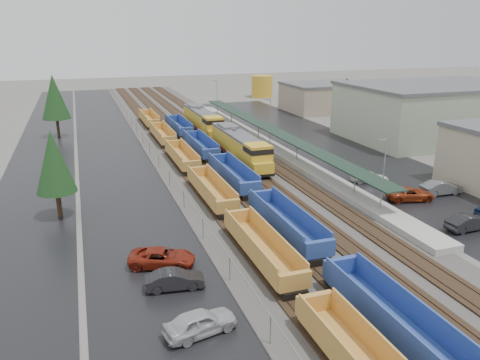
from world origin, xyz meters
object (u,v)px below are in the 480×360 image
object	(u,v)px
parked_car_west_b	(175,280)
parked_car_east_b	(410,194)
well_string_blue	(255,196)
well_string_yellow	(211,190)
locomotive_trail	(203,121)
storage_tank	(262,86)
parked_car_east_e	(441,188)
parked_car_west_a	(200,322)
parked_car_east_a	(469,223)
parked_car_west_c	(162,258)
parked_car_east_c	(370,177)
locomotive_lead	(240,147)

from	to	relation	value
parked_car_west_b	parked_car_east_b	size ratio (longest dim) A/B	0.83
well_string_blue	parked_car_east_b	world-z (taller)	well_string_blue
well_string_yellow	parked_car_east_b	distance (m)	22.35
locomotive_trail	storage_tank	size ratio (longest dim) A/B	3.29
parked_car_east_e	parked_car_east_b	bearing A→B (deg)	96.73
parked_car_west_b	parked_car_west_a	bearing A→B (deg)	-168.50
parked_car_east_a	parked_car_east_b	bearing A→B (deg)	-3.16
parked_car_west_a	parked_car_west_c	distance (m)	9.63
parked_car_west_a	parked_car_east_c	size ratio (longest dim) A/B	1.01
parked_car_east_c	storage_tank	bearing A→B (deg)	9.56
storage_tank	parked_car_east_a	bearing A→B (deg)	-99.56
locomotive_trail	parked_car_east_a	distance (m)	51.91
storage_tank	parked_car_east_e	size ratio (longest dim) A/B	1.21
well_string_yellow	parked_car_east_a	xyz separation A→B (m)	(20.98, -16.08, -0.36)
parked_car_west_a	locomotive_trail	bearing A→B (deg)	-26.51
parked_car_east_c	parked_car_east_e	size ratio (longest dim) A/B	0.94
parked_car_east_a	parked_car_east_e	world-z (taller)	parked_car_east_e
parked_car_west_b	parked_car_east_a	distance (m)	28.70
parked_car_west_b	parked_car_east_e	xyz separation A→B (m)	(33.42, 10.52, 0.10)
locomotive_trail	parked_car_east_c	xyz separation A→B (m)	(12.50, -34.55, -1.71)
locomotive_trail	parked_car_west_a	size ratio (longest dim) A/B	4.20
parked_car_west_c	parked_car_east_a	world-z (taller)	parked_car_east_a
parked_car_east_b	parked_car_east_c	distance (m)	7.04
parked_car_east_c	parked_car_east_e	distance (m)	8.40
locomotive_lead	locomotive_trail	distance (m)	21.00
locomotive_lead	locomotive_trail	bearing A→B (deg)	90.00
parked_car_west_a	parked_car_west_c	bearing A→B (deg)	-7.38
parked_car_east_a	locomotive_lead	bearing A→B (deg)	21.43
parked_car_west_a	parked_car_east_b	world-z (taller)	parked_car_west_a
parked_car_west_c	parked_car_west_b	bearing A→B (deg)	-155.63
parked_car_west_a	parked_car_east_e	xyz separation A→B (m)	(32.97, 16.35, 0.02)
parked_car_west_b	parked_car_east_c	bearing A→B (deg)	-51.66
locomotive_lead	parked_car_east_b	world-z (taller)	locomotive_lead
well_string_yellow	parked_car_east_a	size ratio (longest dim) A/B	22.78
parked_car_west_a	parked_car_west_b	size ratio (longest dim) A/B	1.08
storage_tank	parked_car_east_c	xyz separation A→B (m)	(-16.21, -77.71, -2.33)
parked_car_east_c	locomotive_lead	bearing A→B (deg)	64.03
parked_car_west_c	parked_car_east_b	xyz separation A→B (m)	(29.04, 6.30, -0.01)
locomotive_trail	well_string_yellow	size ratio (longest dim) A/B	0.19
parked_car_west_a	parked_car_west_b	world-z (taller)	parked_car_west_a
parked_car_east_c	parked_car_west_c	bearing A→B (deg)	136.44
parked_car_west_a	parked_car_east_b	distance (m)	32.48
parked_car_west_a	parked_car_east_a	xyz separation A→B (m)	(28.22, 7.24, -0.04)
well_string_blue	parked_car_east_c	size ratio (longest dim) A/B	20.00
parked_car_west_c	parked_car_east_b	bearing A→B (deg)	-57.51
parked_car_west_a	parked_car_east_a	size ratio (longest dim) A/B	1.01
parked_car_east_a	parked_car_east_b	distance (m)	8.66
locomotive_lead	parked_car_east_b	size ratio (longest dim) A/B	3.76
locomotive_trail	storage_tank	bearing A→B (deg)	56.37
storage_tank	parked_car_west_a	size ratio (longest dim) A/B	1.28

